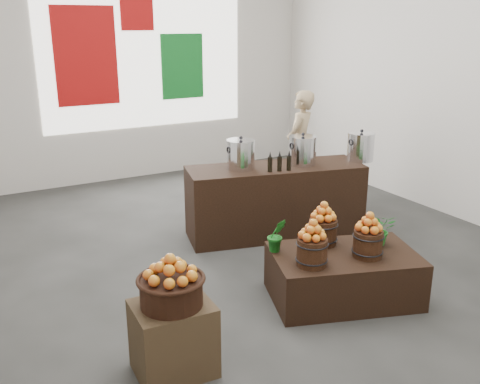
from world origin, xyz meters
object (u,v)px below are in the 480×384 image
crate (173,339)px  wicker_basket (171,292)px  display_table (343,276)px  counter (275,201)px  stock_pot_right (361,147)px  stock_pot_left (241,155)px  stock_pot_center (303,151)px  shopper (300,145)px

crate → wicker_basket: 0.36m
display_table → counter: (0.29, 1.59, 0.19)m
display_table → counter: size_ratio=0.63×
crate → stock_pot_right: size_ratio=1.73×
display_table → stock_pot_left: 1.85m
crate → stock_pot_center: 3.01m
display_table → stock_pot_center: size_ratio=4.09×
crate → stock_pot_center: bearing=37.1°
crate → stock_pot_center: (2.33, 1.76, 0.71)m
stock_pot_center → shopper: 1.37m
display_table → stock_pot_center: 1.79m
counter → stock_pot_right: size_ratio=6.47×
wicker_basket → stock_pot_left: size_ratio=1.38×
stock_pot_center → counter: bearing=166.1°
crate → stock_pot_left: stock_pot_left is taller
crate → display_table: crate is taller
stock_pot_right → shopper: shopper is taller
crate → shopper: bearing=42.9°
display_table → stock_pot_left: size_ratio=4.09×
stock_pot_center → stock_pot_right: (0.71, -0.17, 0.00)m
counter → stock_pot_center: bearing=0.0°
wicker_basket → shopper: shopper is taller
display_table → stock_pot_right: stock_pot_right is taller
stock_pot_left → stock_pot_right: size_ratio=1.00×
stock_pot_left → wicker_basket: bearing=-130.0°
display_table → stock_pot_left: bearing=112.3°
wicker_basket → counter: counter is taller
stock_pot_right → shopper: bearing=87.6°
stock_pot_left → stock_pot_center: 0.73m
wicker_basket → stock_pot_right: bearing=27.6°
crate → counter: (2.02, 1.84, 0.14)m
crate → shopper: size_ratio=0.36×
display_table → shopper: shopper is taller
counter → shopper: bearing=58.0°
wicker_basket → stock_pot_center: bearing=37.1°
counter → shopper: shopper is taller
display_table → stock_pot_left: (-0.10, 1.68, 0.75)m
wicker_basket → stock_pot_left: 2.55m
counter → stock_pot_left: bearing=180.0°
wicker_basket → stock_pot_right: stock_pot_right is taller
wicker_basket → shopper: bearing=42.9°
counter → stock_pot_left: stock_pot_left is taller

